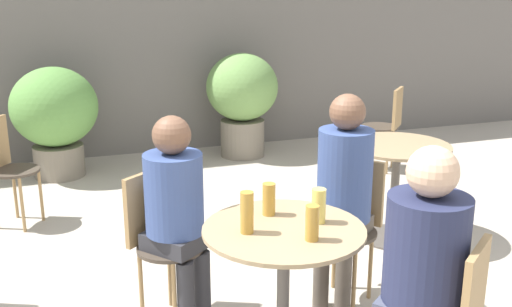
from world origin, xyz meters
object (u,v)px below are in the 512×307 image
cafe_table_far (396,171)px  potted_plant_1 (242,96)px  seated_person_0 (422,262)px  seated_person_2 (176,203)px  seated_person_1 (344,184)px  cafe_table_near (283,265)px  bistro_chair_1 (352,216)px  beer_glass_1 (247,213)px  beer_glass_2 (312,223)px  potted_plant_0 (55,114)px  bistro_chair_2 (158,232)px  beer_glass_3 (319,206)px  bistro_chair_4 (388,121)px  bistro_chair_3 (5,161)px  beer_glass_0 (269,199)px

cafe_table_far → potted_plant_1: 2.48m
seated_person_0 → seated_person_2: 1.29m
seated_person_1 → cafe_table_far: bearing=94.2°
seated_person_1 → potted_plant_1: (0.42, 3.17, -0.09)m
potted_plant_1 → cafe_table_near: bearing=-104.6°
cafe_table_near → bistro_chair_1: bistro_chair_1 is taller
beer_glass_1 → beer_glass_2: (0.24, -0.17, -0.02)m
potted_plant_0 → seated_person_1: bearing=-64.4°
bistro_chair_2 → beer_glass_3: 0.94m
beer_glass_1 → beer_glass_2: size_ratio=1.21×
beer_glass_3 → beer_glass_1: bearing=-178.8°
seated_person_1 → seated_person_2: size_ratio=1.06×
cafe_table_far → bistro_chair_2: size_ratio=0.90×
seated_person_0 → seated_person_1: bearing=-135.1°
beer_glass_3 → beer_glass_2: bearing=-122.4°
bistro_chair_4 → seated_person_2: seated_person_2 is taller
seated_person_2 → potted_plant_0: 3.01m
cafe_table_near → cafe_table_far: bearing=40.9°
beer_glass_3 → potted_plant_0: potted_plant_0 is taller
bistro_chair_3 → potted_plant_1: (2.28, 1.25, 0.15)m
potted_plant_1 → beer_glass_3: bearing=-101.9°
bistro_chair_4 → seated_person_2: size_ratio=0.71×
beer_glass_1 → beer_glass_3: (0.36, 0.01, -0.01)m
bistro_chair_2 → seated_person_0: bearing=-90.0°
beer_glass_2 → bistro_chair_1: bearing=49.9°
beer_glass_0 → potted_plant_0: bearing=106.1°
cafe_table_far → bistro_chair_2: bistro_chair_2 is taller
beer_glass_3 → potted_plant_1: 3.65m
cafe_table_near → seated_person_2: size_ratio=0.65×
seated_person_0 → seated_person_1: 0.92m
beer_glass_1 → beer_glass_2: bearing=-34.7°
bistro_chair_3 → potted_plant_1: potted_plant_1 is taller
beer_glass_3 → potted_plant_1: potted_plant_1 is taller
seated_person_2 → potted_plant_1: 3.35m
potted_plant_1 → potted_plant_0: bearing=-176.7°
beer_glass_3 → potted_plant_0: 3.64m
bistro_chair_1 → bistro_chair_2: (-1.10, 0.13, 0.00)m
beer_glass_0 → beer_glass_1: 0.24m
seated_person_0 → beer_glass_2: bearing=-83.9°
cafe_table_near → potted_plant_1: size_ratio=0.69×
potted_plant_0 → beer_glass_2: bearing=-74.2°
bistro_chair_4 → potted_plant_1: 1.55m
beer_glass_3 → seated_person_0: bearing=-66.7°
bistro_chair_4 → seated_person_1: size_ratio=0.67×
bistro_chair_3 → potted_plant_1: 2.60m
cafe_table_near → bistro_chair_4: size_ratio=0.92×
cafe_table_near → beer_glass_1: (-0.18, 0.00, 0.28)m
cafe_table_far → seated_person_1: (-0.79, -0.73, 0.22)m
bistro_chair_1 → seated_person_0: bearing=-50.4°
seated_person_0 → beer_glass_3: 0.57m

